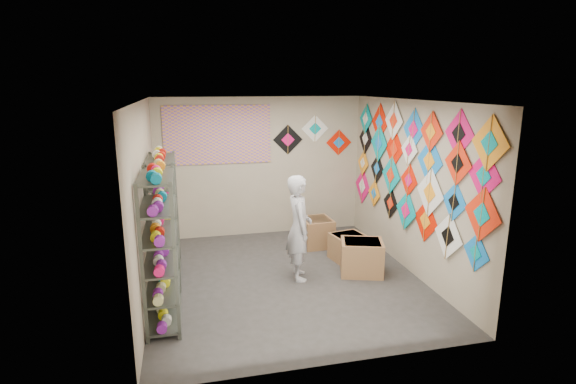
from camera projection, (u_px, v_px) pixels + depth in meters
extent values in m
plane|color=#322F2C|center=(286.00, 278.00, 6.94)|extent=(4.50, 4.50, 0.00)
plane|color=tan|center=(260.00, 167.00, 8.76)|extent=(4.00, 0.00, 4.00)
plane|color=tan|center=(336.00, 246.00, 4.50)|extent=(4.00, 0.00, 4.00)
plane|color=tan|center=(145.00, 202.00, 6.18)|extent=(0.00, 4.50, 4.50)
plane|color=tan|center=(410.00, 187.00, 7.07)|extent=(0.00, 4.50, 4.50)
plane|color=slate|center=(286.00, 101.00, 6.31)|extent=(4.50, 4.50, 0.00)
cube|color=#4C5147|center=(161.00, 249.00, 5.52)|extent=(0.40, 1.10, 1.90)
cube|color=#4C5147|center=(164.00, 219.00, 6.75)|extent=(0.40, 1.10, 1.90)
cylinder|color=#FF126B|center=(158.00, 256.00, 5.05)|extent=(0.12, 0.10, 0.12)
cylinder|color=orange|center=(159.00, 250.00, 5.23)|extent=(0.12, 0.10, 0.12)
cylinder|color=#FFF516|center=(160.00, 244.00, 5.41)|extent=(0.12, 0.10, 0.12)
cylinder|color=white|center=(161.00, 239.00, 5.59)|extent=(0.12, 0.10, 0.12)
cylinder|color=red|center=(161.00, 234.00, 5.77)|extent=(0.12, 0.10, 0.12)
cylinder|color=purple|center=(162.00, 230.00, 5.95)|extent=(0.12, 0.10, 0.12)
cylinder|color=#CFC979|center=(163.00, 222.00, 6.28)|extent=(0.12, 0.10, 0.12)
cylinder|color=#077897|center=(163.00, 218.00, 6.46)|extent=(0.12, 0.10, 0.12)
cylinder|color=#FF126B|center=(164.00, 215.00, 6.64)|extent=(0.12, 0.10, 0.12)
cylinder|color=orange|center=(164.00, 211.00, 6.82)|extent=(0.12, 0.10, 0.12)
cylinder|color=#FFF516|center=(165.00, 208.00, 7.00)|extent=(0.12, 0.10, 0.12)
cylinder|color=white|center=(165.00, 205.00, 7.18)|extent=(0.12, 0.10, 0.12)
cube|color=blue|center=(476.00, 253.00, 5.50)|extent=(0.01, 0.50, 0.50)
cube|color=white|center=(448.00, 236.00, 6.04)|extent=(0.03, 0.66, 0.66)
cube|color=red|center=(426.00, 221.00, 6.63)|extent=(0.02, 0.66, 0.66)
cube|color=#009398|center=(406.00, 210.00, 7.17)|extent=(0.04, 0.65, 0.65)
cube|color=black|center=(391.00, 203.00, 7.73)|extent=(0.03, 0.55, 0.55)
cube|color=orange|center=(374.00, 193.00, 8.35)|extent=(0.02, 0.51, 0.51)
cube|color=#E50B63|center=(362.00, 186.00, 8.92)|extent=(0.02, 0.72, 0.72)
cube|color=red|center=(482.00, 215.00, 5.32)|extent=(0.03, 0.68, 0.68)
cube|color=blue|center=(454.00, 202.00, 5.89)|extent=(0.03, 0.54, 0.54)
cube|color=white|center=(430.00, 193.00, 6.43)|extent=(0.02, 0.72, 0.72)
cube|color=red|center=(409.00, 180.00, 7.06)|extent=(0.03, 0.53, 0.53)
cube|color=#009398|center=(391.00, 175.00, 7.63)|extent=(0.02, 0.66, 0.66)
cube|color=black|center=(377.00, 168.00, 8.20)|extent=(0.03, 0.56, 0.56)
cube|color=orange|center=(363.00, 163.00, 8.78)|extent=(0.03, 0.50, 0.50)
cube|color=#E50B63|center=(484.00, 175.00, 5.27)|extent=(0.01, 0.61, 0.61)
cube|color=red|center=(458.00, 163.00, 5.74)|extent=(0.01, 0.59, 0.59)
cube|color=blue|center=(430.00, 161.00, 6.43)|extent=(0.02, 0.68, 0.68)
cube|color=white|center=(409.00, 150.00, 6.95)|extent=(0.03, 0.51, 0.51)
cube|color=red|center=(394.00, 149.00, 7.49)|extent=(0.02, 0.65, 0.65)
cube|color=#009398|center=(379.00, 143.00, 8.02)|extent=(0.01, 0.67, 0.67)
cube|color=black|center=(366.00, 139.00, 8.64)|extent=(0.03, 0.62, 0.62)
cube|color=orange|center=(490.00, 143.00, 5.12)|extent=(0.02, 0.67, 0.67)
cube|color=#E50B63|center=(459.00, 134.00, 5.71)|extent=(0.01, 0.64, 0.64)
cube|color=red|center=(431.00, 132.00, 6.31)|extent=(0.01, 0.58, 0.58)
cube|color=blue|center=(414.00, 129.00, 6.82)|extent=(0.02, 0.65, 0.65)
cube|color=white|center=(394.00, 121.00, 7.41)|extent=(0.02, 0.64, 0.64)
cube|color=red|center=(380.00, 122.00, 7.99)|extent=(0.01, 0.67, 0.67)
cube|color=#009398|center=(366.00, 119.00, 8.53)|extent=(0.03, 0.57, 0.57)
cube|color=black|center=(288.00, 140.00, 8.75)|extent=(0.59, 0.02, 0.59)
cube|color=white|center=(315.00, 129.00, 8.82)|extent=(0.55, 0.02, 0.55)
cube|color=red|center=(339.00, 143.00, 9.00)|extent=(0.53, 0.02, 0.53)
cube|color=#804EAA|center=(218.00, 135.00, 8.41)|extent=(2.00, 0.01, 1.10)
imported|color=silver|center=(299.00, 228.00, 6.79)|extent=(0.65, 0.48, 1.62)
cube|color=#986942|center=(362.00, 257.00, 7.07)|extent=(0.78, 0.71, 0.54)
cube|color=#986942|center=(347.00, 247.00, 7.67)|extent=(0.62, 0.54, 0.44)
cube|color=#986942|center=(316.00, 232.00, 8.31)|extent=(0.57, 0.62, 0.51)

